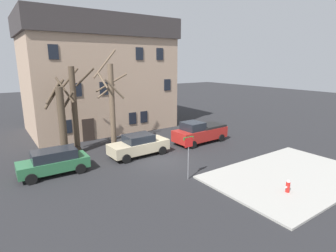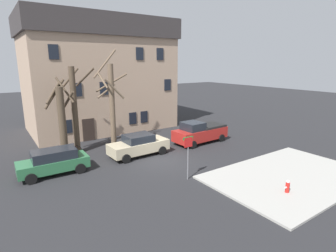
% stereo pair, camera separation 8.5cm
% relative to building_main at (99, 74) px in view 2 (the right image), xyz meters
% --- Properties ---
extents(ground_plane, '(120.00, 120.00, 0.00)m').
position_rel_building_main_xyz_m(ground_plane, '(-0.25, -12.87, -5.89)').
color(ground_plane, '#262628').
extents(sidewalk_slab, '(10.49, 6.69, 0.12)m').
position_rel_building_main_xyz_m(sidewalk_slab, '(5.02, -19.76, -5.83)').
color(sidewalk_slab, '#A8A59E').
rests_on(sidewalk_slab, ground_plane).
extents(building_main, '(15.08, 9.35, 11.63)m').
position_rel_building_main_xyz_m(building_main, '(0.00, 0.00, 0.00)').
color(building_main, tan).
rests_on(building_main, ground_plane).
extents(tree_bare_near, '(2.06, 1.58, 5.94)m').
position_rel_building_main_xyz_m(tree_bare_near, '(-5.96, -7.80, -2.91)').
color(tree_bare_near, '#4C3D2D').
rests_on(tree_bare_near, ground_plane).
extents(tree_bare_mid, '(2.80, 2.77, 6.87)m').
position_rel_building_main_xyz_m(tree_bare_mid, '(-4.75, -7.05, -2.19)').
color(tree_bare_mid, '#4C3D2D').
rests_on(tree_bare_mid, ground_plane).
extents(tree_bare_far, '(2.93, 2.69, 8.21)m').
position_rel_building_main_xyz_m(tree_bare_far, '(-1.96, -7.86, -1.98)').
color(tree_bare_far, brown).
rests_on(tree_bare_far, ground_plane).
extents(car_green_wagon, '(4.34, 1.97, 1.66)m').
position_rel_building_main_xyz_m(car_green_wagon, '(-7.34, -10.81, -5.02)').
color(car_green_wagon, '#2D6B42').
rests_on(car_green_wagon, ground_plane).
extents(car_beige_sedan, '(4.76, 2.18, 1.71)m').
position_rel_building_main_xyz_m(car_beige_sedan, '(-1.04, -10.72, -5.03)').
color(car_beige_sedan, '#C6B793').
rests_on(car_beige_sedan, ground_plane).
extents(pickup_truck_red, '(5.28, 2.41, 2.01)m').
position_rel_building_main_xyz_m(pickup_truck_red, '(5.23, -10.74, -4.92)').
color(pickup_truck_red, '#AD231E').
rests_on(pickup_truck_red, ground_plane).
extents(fire_hydrant, '(0.42, 0.22, 0.73)m').
position_rel_building_main_xyz_m(fire_hydrant, '(2.73, -21.03, -5.39)').
color(fire_hydrant, red).
rests_on(fire_hydrant, sidewalk_slab).
extents(street_sign_pole, '(0.76, 0.07, 2.77)m').
position_rel_building_main_xyz_m(street_sign_pole, '(-0.63, -16.39, -3.95)').
color(street_sign_pole, slate).
rests_on(street_sign_pole, ground_plane).
extents(bicycle_leaning, '(1.66, 0.66, 1.03)m').
position_rel_building_main_xyz_m(bicycle_leaning, '(-5.48, -7.52, -5.52)').
color(bicycle_leaning, black).
rests_on(bicycle_leaning, ground_plane).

